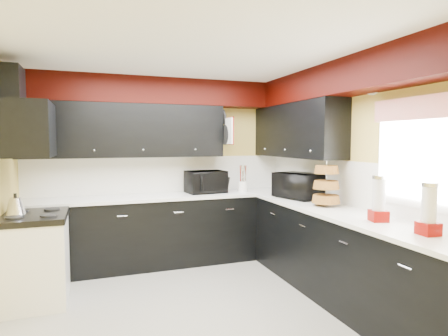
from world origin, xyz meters
name	(u,v)px	position (x,y,z in m)	size (l,w,h in m)	color
ground	(196,310)	(0.00, 0.00, 0.00)	(3.60, 3.60, 0.00)	gray
wall_back	(162,170)	(0.00, 1.80, 1.25)	(3.60, 0.06, 2.50)	#E0C666
wall_right	(350,178)	(1.80, 0.00, 1.25)	(0.06, 3.60, 2.50)	#E0C666
ceiling	(194,52)	(0.00, 0.00, 2.50)	(3.60, 3.60, 0.06)	white
cab_back	(166,231)	(0.00, 1.50, 0.45)	(3.60, 0.60, 0.90)	black
cab_right	(343,258)	(1.50, -0.30, 0.45)	(0.60, 3.00, 0.90)	black
counter_back	(166,196)	(0.00, 1.50, 0.92)	(3.62, 0.64, 0.04)	white
counter_right	(344,214)	(1.50, -0.30, 0.92)	(0.64, 3.02, 0.04)	white
splash_back	(162,175)	(0.00, 1.79, 1.19)	(3.60, 0.02, 0.50)	white
splash_right	(349,183)	(1.79, 0.00, 1.19)	(0.02, 3.60, 0.50)	white
upper_back	(126,131)	(-0.50, 1.62, 1.80)	(2.60, 0.35, 0.70)	black
upper_right	(296,131)	(1.62, 0.90, 1.80)	(0.35, 1.80, 0.70)	black
soffit_back	(163,92)	(0.00, 1.62, 2.33)	(3.60, 0.36, 0.35)	black
soffit_right	(350,77)	(1.62, -0.18, 2.33)	(0.36, 3.24, 0.35)	black
stove	(36,261)	(-1.50, 0.75, 0.43)	(0.60, 0.75, 0.86)	white
cooktop	(34,217)	(-1.50, 0.75, 0.89)	(0.62, 0.77, 0.06)	black
hood	(26,129)	(-1.55, 0.75, 1.78)	(0.50, 0.78, 0.55)	black
hood_duct	(9,86)	(-1.68, 0.75, 2.20)	(0.24, 0.40, 0.40)	black
window	(416,154)	(1.79, -0.90, 1.55)	(0.03, 0.86, 0.96)	white
valance	(412,108)	(1.73, -0.90, 1.95)	(0.04, 0.88, 0.20)	red
pan_top	(222,117)	(0.82, 1.55, 2.00)	(0.03, 0.22, 0.40)	black
pan_mid	(225,135)	(0.82, 1.42, 1.75)	(0.03, 0.28, 0.46)	black
pan_low	(219,137)	(0.82, 1.68, 1.72)	(0.03, 0.24, 0.42)	black
cut_board	(229,131)	(0.83, 1.30, 1.80)	(0.03, 0.26, 0.35)	white
baskets	(326,185)	(1.52, 0.05, 1.18)	(0.27, 0.27, 0.50)	brown
deco_plate	(373,83)	(1.77, -0.35, 2.25)	(0.03, 0.24, 0.24)	white
toaster_oven	(206,182)	(0.57, 1.54, 1.09)	(0.53, 0.44, 0.31)	black
microwave	(298,186)	(1.53, 0.66, 1.10)	(0.58, 0.39, 0.32)	black
utensil_crock	(243,186)	(1.10, 1.45, 1.01)	(0.14, 0.14, 0.15)	white
knife_block	(223,184)	(0.82, 1.55, 1.06)	(0.11, 0.15, 0.23)	black
kettle	(16,206)	(-1.67, 0.79, 1.00)	(0.19, 0.19, 0.17)	#BCBBC0
dispenser_a	(379,200)	(1.50, -0.78, 1.13)	(0.14, 0.14, 0.39)	maroon
dispenser_b	(429,211)	(1.50, -1.31, 1.13)	(0.14, 0.14, 0.38)	#640007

